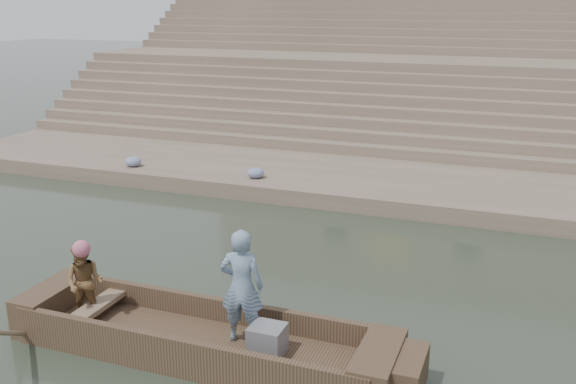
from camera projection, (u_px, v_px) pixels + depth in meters
The scene contains 11 objects.
ground at pixel (477, 378), 8.50m from camera, with size 120.00×120.00×0.00m, color #2B3629.
lower_landing at pixel (508, 197), 15.61m from camera, with size 32.00×4.00×0.40m, color gray.
mid_landing at pixel (522, 103), 21.98m from camera, with size 32.00×3.00×2.80m, color gray.
upper_landing at pixel (529, 52), 27.91m from camera, with size 32.00×3.00×5.20m, color gray.
ghat_steps at pixel (524, 86), 23.38m from camera, with size 32.00×11.00×5.20m.
main_rowboat at pixel (200, 346), 9.07m from camera, with size 5.00×1.30×0.22m, color brown.
rowboat_trim at pixel (212, 336), 8.93m from camera, with size 6.04×2.63×1.85m.
standing_man at pixel (242, 286), 8.77m from camera, with size 0.60×0.39×1.65m, color navy.
rowing_man at pixel (85, 283), 9.43m from camera, with size 0.58×0.45×1.18m, color #277532.
television at pixel (267, 339), 8.63m from camera, with size 0.46×0.42×0.40m.
cloth_bundles at pixel (192, 167), 17.07m from camera, with size 4.06×0.55×0.26m.
Camera 1 is at (0.30, -7.84, 4.79)m, focal length 40.13 mm.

